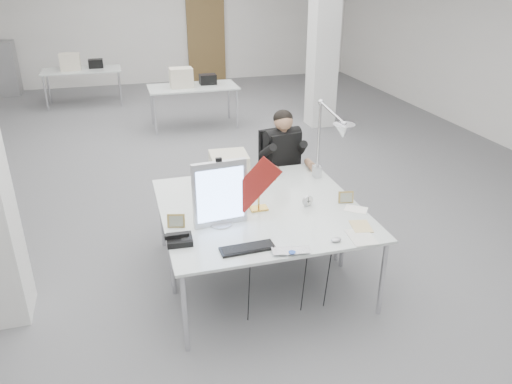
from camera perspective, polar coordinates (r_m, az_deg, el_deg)
room_shell at (r=6.34m, az=-4.91°, el=14.62°), size 10.04×14.04×3.24m
desk_main at (r=4.22m, az=2.17°, el=-4.49°), size 1.80×0.90×0.02m
desk_second at (r=4.99m, az=-0.99°, el=0.37°), size 1.80×0.90×0.02m
bg_desk_a at (r=9.33m, az=-7.23°, el=11.82°), size 1.60×0.80×0.02m
bg_desk_b at (r=11.40m, az=-19.32°, el=13.02°), size 1.60×0.80×0.02m
filing_cabinet at (r=13.05m, az=-26.61°, el=12.52°), size 0.45×0.55×1.20m
office_chair at (r=5.79m, az=2.84°, el=2.13°), size 0.67×0.67×1.15m
seated_person at (r=5.63m, az=3.07°, el=4.98°), size 0.57×0.67×0.88m
monitor at (r=4.18m, az=-4.16°, el=-0.19°), size 0.47×0.09×0.58m
pennant at (r=4.18m, az=-0.28°, el=0.78°), size 0.46×0.16×0.52m
keyboard at (r=3.93m, az=-1.00°, el=-6.46°), size 0.44×0.16×0.02m
laptop at (r=3.87m, az=4.14°, el=-7.09°), size 0.33×0.24×0.02m
mouse at (r=4.08m, az=9.15°, el=-5.42°), size 0.10×0.08×0.04m
bankers_lamp at (r=4.47m, az=0.31°, el=0.07°), size 0.34×0.22×0.36m
desk_phone at (r=4.06m, az=-8.73°, el=-5.44°), size 0.21×0.20×0.05m
picture_frame_left at (r=4.28m, az=-9.13°, el=-3.26°), size 0.15×0.07×0.12m
picture_frame_right at (r=4.73m, az=10.23°, el=-0.58°), size 0.15×0.06×0.11m
desk_clock at (r=4.62m, az=5.92°, el=-0.99°), size 0.11×0.06×0.10m
paper_stack_a at (r=4.19m, az=11.93°, el=-5.04°), size 0.22×0.30×0.01m
paper_stack_b at (r=4.35m, az=11.91°, el=-3.86°), size 0.20×0.25×0.01m
paper_stack_c at (r=4.63m, az=11.35°, el=-1.94°), size 0.24×0.23×0.01m
beige_monitor at (r=4.97m, az=-3.10°, el=2.53°), size 0.38×0.36×0.34m
architect_lamp at (r=4.90m, az=8.33°, el=5.58°), size 0.29×0.73×0.92m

